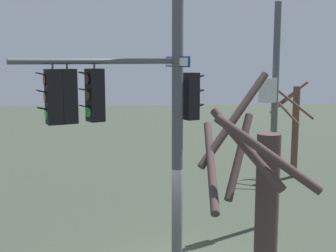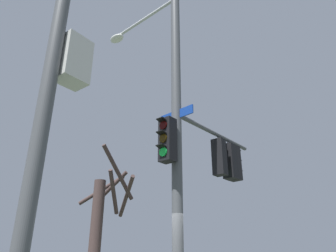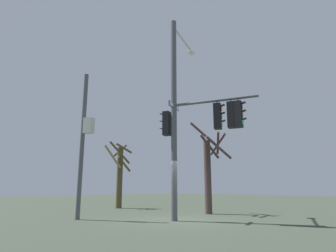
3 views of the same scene
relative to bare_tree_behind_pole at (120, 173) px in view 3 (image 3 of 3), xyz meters
name	(u,v)px [view 3 (image 3 of 3)]	position (x,y,z in m)	size (l,w,h in m)	color
ground_plane	(180,220)	(-1.95, -7.82, -2.35)	(80.00, 80.00, 0.00)	#343C30
main_signal_pole_assembly	(191,110)	(-1.82, -8.48, 2.41)	(3.36, 4.83, 9.26)	#4C4F54
secondary_pole_assembly	(84,138)	(-5.01, -4.70, 1.23)	(0.49, 0.63, 6.71)	#4C4F54
bare_tree_behind_pole	(120,173)	(0.00, 0.00, 0.00)	(1.71, 1.73, 4.45)	#4C4328
bare_tree_corner	(209,169)	(1.29, -6.84, 0.00)	(2.10, 1.62, 4.84)	#433331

